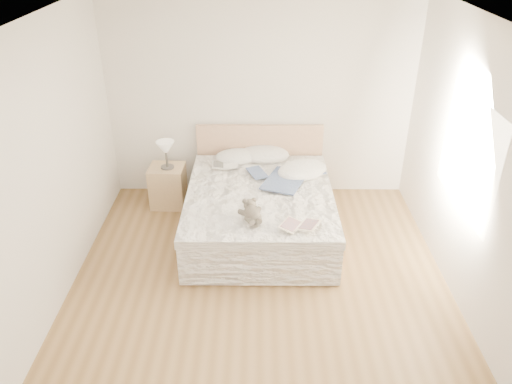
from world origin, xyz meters
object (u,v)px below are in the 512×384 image
photo_book (225,165)px  table_lamp (166,149)px  bed (260,209)px  teddy_bear (252,218)px  nightstand (168,186)px  childrens_book (300,226)px

photo_book → table_lamp: bearing=170.8°
bed → teddy_bear: bed is taller
bed → nightstand: bed is taller
nightstand → childrens_book: (1.64, -1.50, 0.35)m
bed → table_lamp: (-1.20, 0.61, 0.52)m
childrens_book → teddy_bear: teddy_bear is taller
bed → teddy_bear: bearing=-96.3°
nightstand → photo_book: bearing=-5.9°
nightstand → table_lamp: table_lamp is taller
childrens_book → photo_book: bearing=149.9°
bed → photo_book: 0.78m
nightstand → teddy_bear: 1.84m
table_lamp → childrens_book: size_ratio=0.97×
bed → childrens_book: bed is taller
bed → photo_book: size_ratio=6.19×
table_lamp → photo_book: (0.76, -0.07, -0.19)m
bed → table_lamp: size_ratio=5.81×
nightstand → teddy_bear: size_ratio=1.76×
nightstand → teddy_bear: teddy_bear is taller
childrens_book → teddy_bear: size_ratio=1.20×
bed → childrens_book: (0.41, -0.87, 0.32)m
bed → nightstand: size_ratio=3.83×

